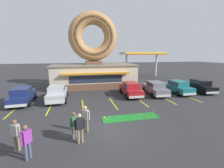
{
  "coord_description": "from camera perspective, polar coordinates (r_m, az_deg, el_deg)",
  "views": [
    {
      "loc": [
        -1.81,
        -8.97,
        4.84
      ],
      "look_at": [
        1.37,
        5.0,
        2.0
      ],
      "focal_mm": 24.0,
      "sensor_mm": 36.0,
      "label": 1
    }
  ],
  "objects": [
    {
      "name": "pedestrian_clipboard_woman",
      "position": [
        8.66,
        -12.19,
        -15.69
      ],
      "size": [
        0.59,
        0.31,
        1.72
      ],
      "color": "#7F7056",
      "rests_on": "ground"
    },
    {
      "name": "pedestrian_blue_sweater_man",
      "position": [
        8.31,
        -29.79,
        -18.2
      ],
      "size": [
        0.41,
        0.51,
        1.72
      ],
      "color": "#474C66",
      "rests_on": "ground"
    },
    {
      "name": "ground_plane",
      "position": [
        10.35,
        -1.32,
        -16.66
      ],
      "size": [
        160.0,
        160.0,
        0.0
      ],
      "primitive_type": "plane",
      "color": "#2D2D30"
    },
    {
      "name": "parking_stripe_mid_left",
      "position": [
        14.79,
        -11.03,
        -8.1
      ],
      "size": [
        0.12,
        3.6,
        0.01
      ],
      "primitive_type": "cube",
      "color": "yellow",
      "rests_on": "ground"
    },
    {
      "name": "pedestrian_hooded_kid",
      "position": [
        9.34,
        -32.8,
        -15.55
      ],
      "size": [
        0.53,
        0.39,
        1.65
      ],
      "color": "#7F7056",
      "rests_on": "ground"
    },
    {
      "name": "pedestrian_leather_jacket_man",
      "position": [
        9.25,
        -14.24,
        -14.51
      ],
      "size": [
        0.48,
        0.43,
        1.59
      ],
      "color": "slate",
      "rests_on": "ground"
    },
    {
      "name": "parking_stripe_far_left",
      "position": [
        15.84,
        -33.52,
        -8.5
      ],
      "size": [
        0.12,
        3.6,
        0.01
      ],
      "primitive_type": "cube",
      "color": "yellow",
      "rests_on": "ground"
    },
    {
      "name": "gas_station_canopy",
      "position": [
        33.49,
        11.35,
        11.02
      ],
      "size": [
        9.0,
        4.46,
        5.3
      ],
      "color": "silver",
      "rests_on": "ground"
    },
    {
      "name": "mini_donut_far_right",
      "position": [
        12.02,
        -0.96,
        -12.28
      ],
      "size": [
        0.13,
        0.13,
        0.04
      ],
      "primitive_type": "torus",
      "color": "#D17F47",
      "rests_on": "putting_mat"
    },
    {
      "name": "mini_donut_mid_left",
      "position": [
        12.57,
        10.86,
        -11.42
      ],
      "size": [
        0.13,
        0.13,
        0.04
      ],
      "primitive_type": "torus",
      "color": "#D8667F",
      "rests_on": "putting_mat"
    },
    {
      "name": "mini_donut_extra",
      "position": [
        11.66,
        -2.68,
        -13.06
      ],
      "size": [
        0.13,
        0.13,
        0.04
      ],
      "primitive_type": "torus",
      "color": "#D17F47",
      "rests_on": "putting_mat"
    },
    {
      "name": "parking_stripe_mid_right",
      "position": [
        16.07,
        11.0,
        -6.52
      ],
      "size": [
        0.12,
        3.6,
        0.01
      ],
      "primitive_type": "cube",
      "color": "yellow",
      "rests_on": "ground"
    },
    {
      "name": "car_black",
      "position": [
        22.73,
        30.39,
        -0.41
      ],
      "size": [
        2.19,
        4.66,
        1.6
      ],
      "color": "black",
      "rests_on": "ground"
    },
    {
      "name": "mini_donut_near_right",
      "position": [
        11.5,
        -1.63,
        -13.42
      ],
      "size": [
        0.13,
        0.13,
        0.04
      ],
      "primitive_type": "torus",
      "color": "#A5724C",
      "rests_on": "putting_mat"
    },
    {
      "name": "donut_shop_building",
      "position": [
        23.07,
        -6.97,
        8.39
      ],
      "size": [
        12.3,
        6.75,
        10.96
      ],
      "color": "brown",
      "rests_on": "ground"
    },
    {
      "name": "putting_mat",
      "position": [
        12.03,
        7.0,
        -12.52
      ],
      "size": [
        4.46,
        1.18,
        0.03
      ],
      "primitive_type": "cube",
      "color": "#197523",
      "rests_on": "ground"
    },
    {
      "name": "mini_donut_far_centre",
      "position": [
        12.44,
        13.51,
        -11.76
      ],
      "size": [
        0.13,
        0.13,
        0.04
      ],
      "primitive_type": "torus",
      "color": "#D8667F",
      "rests_on": "putting_mat"
    },
    {
      "name": "parking_stripe_far_right",
      "position": [
        19.24,
        27.65,
        -4.67
      ],
      "size": [
        0.12,
        3.6,
        0.01
      ],
      "primitive_type": "cube",
      "color": "yellow",
      "rests_on": "ground"
    },
    {
      "name": "mini_donut_mid_right",
      "position": [
        12.18,
        12.92,
        -12.24
      ],
      "size": [
        0.13,
        0.13,
        0.04
      ],
      "primitive_type": "torus",
      "color": "brown",
      "rests_on": "putting_mat"
    },
    {
      "name": "mini_donut_mid_centre",
      "position": [
        12.62,
        9.97,
        -11.29
      ],
      "size": [
        0.13,
        0.13,
        0.04
      ],
      "primitive_type": "torus",
      "color": "#D17F47",
      "rests_on": "putting_mat"
    },
    {
      "name": "parking_stripe_centre",
      "position": [
        15.15,
        0.47,
        -7.41
      ],
      "size": [
        0.12,
        3.6,
        0.01
      ],
      "primitive_type": "cube",
      "color": "yellow",
      "rests_on": "ground"
    },
    {
      "name": "mini_donut_near_left",
      "position": [
        11.89,
        -2.95,
        -12.57
      ],
      "size": [
        0.13,
        0.13,
        0.04
      ],
      "primitive_type": "torus",
      "color": "#E5C666",
      "rests_on": "putting_mat"
    },
    {
      "name": "golf_ball",
      "position": [
        12.02,
        3.19,
        -12.28
      ],
      "size": [
        0.04,
        0.04,
        0.04
      ],
      "primitive_type": "sphere",
      "color": "white",
      "rests_on": "putting_mat"
    },
    {
      "name": "mini_donut_far_left",
      "position": [
        11.73,
        8.97,
        -13.04
      ],
      "size": [
        0.13,
        0.13,
        0.04
      ],
      "primitive_type": "torus",
      "color": "#A5724C",
      "rests_on": "putting_mat"
    },
    {
      "name": "pedestrian_beanie_man",
      "position": [
        9.72,
        -10.09,
        -12.52
      ],
      "size": [
        0.54,
        0.39,
        1.72
      ],
      "color": "#7F7056",
      "rests_on": "ground"
    },
    {
      "name": "car_red",
      "position": [
        17.94,
        7.16,
        -1.66
      ],
      "size": [
        2.15,
        4.64,
        1.6
      ],
      "color": "maroon",
      "rests_on": "ground"
    },
    {
      "name": "parking_stripe_left",
      "position": [
        15.03,
        -22.66,
        -8.46
      ],
      "size": [
        0.12,
        3.6,
        0.01
      ],
      "primitive_type": "cube",
      "color": "yellow",
      "rests_on": "ground"
    },
    {
      "name": "parking_stripe_right",
      "position": [
        17.47,
        20.09,
        -5.57
      ],
      "size": [
        0.12,
        3.6,
        0.01
      ],
      "primitive_type": "cube",
      "color": "yellow",
      "rests_on": "ground"
    },
    {
      "name": "car_grey",
      "position": [
        18.97,
        16.13,
        -1.32
      ],
      "size": [
        2.24,
        4.68,
        1.6
      ],
      "color": "slate",
      "rests_on": "ground"
    },
    {
      "name": "trash_bin",
      "position": [
        22.14,
        8.09,
        -0.22
      ],
      "size": [
        0.57,
        0.57,
        0.97
      ],
      "color": "#1E662D",
      "rests_on": "ground"
    },
    {
      "name": "car_silver",
      "position": [
        16.97,
        -20.15,
        -3.01
      ],
      "size": [
        1.99,
        4.57,
        1.6
      ],
      "color": "#B2B5BA",
      "rests_on": "ground"
    },
    {
      "name": "car_teal",
      "position": [
        20.67,
        23.69,
        -0.82
      ],
      "size": [
        2.01,
        4.57,
        1.6
      ],
      "color": "#196066",
      "rests_on": "ground"
    },
    {
      "name": "car_navy",
      "position": [
        17.56,
        -31.05,
        -3.49
      ],
      "size": [
        2.22,
        4.67,
        1.6
      ],
      "color": "navy",
      "rests_on": "ground"
    },
    {
      "name": "putting_flag_pin",
      "position": [
        12.68,
        15.72,
        -9.53
      ],
      "size": [
        0.13,
        0.01,
        0.55
      ],
      "color": "silver",
      "rests_on": "putting_mat"
    }
  ]
}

